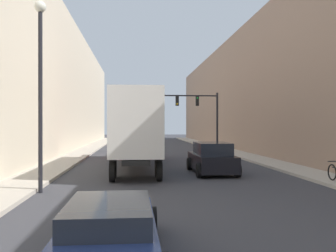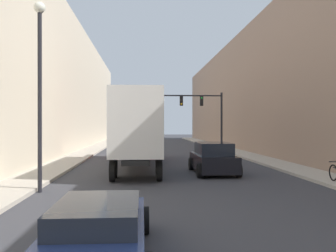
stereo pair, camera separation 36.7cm
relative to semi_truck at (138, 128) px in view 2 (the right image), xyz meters
name	(u,v)px [view 2 (the right image)]	position (x,y,z in m)	size (l,w,h in m)	color
sidewalk_right	(241,153)	(8.98, 9.59, -2.34)	(2.06, 80.00, 0.15)	#B2A899
sidewalk_left	(83,154)	(-4.81, 9.59, -2.34)	(2.06, 80.00, 0.15)	#B2A899
building_right	(285,87)	(13.01, 9.59, 3.54)	(6.00, 80.00, 11.92)	#997A66
building_left	(36,82)	(-8.84, 9.59, 3.89)	(6.00, 80.00, 12.61)	beige
semi_truck	(138,128)	(0.00, 0.00, 0.00)	(2.44, 14.38, 4.30)	silver
sedan_car	(99,230)	(-0.54, -15.79, -1.85)	(2.00, 4.51, 1.13)	navy
suv_car	(213,159)	(4.05, -3.33, -1.63)	(2.16, 4.59, 1.65)	black
traffic_signal_gantry	(198,109)	(5.54, 12.09, 1.72)	(7.79, 0.35, 5.67)	black
street_lamp	(40,71)	(-3.63, -8.44, 2.22)	(0.44, 0.44, 7.30)	black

